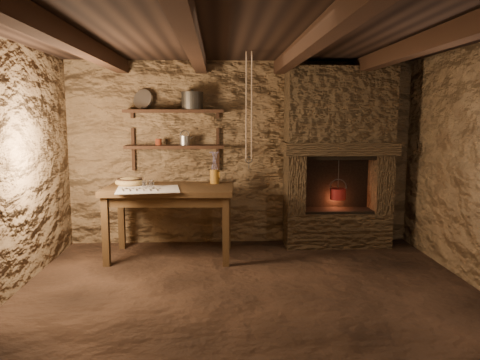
{
  "coord_description": "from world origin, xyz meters",
  "views": [
    {
      "loc": [
        -0.29,
        -4.17,
        1.69
      ],
      "look_at": [
        -0.06,
        0.9,
        0.99
      ],
      "focal_mm": 35.0,
      "sensor_mm": 36.0,
      "label": 1
    }
  ],
  "objects_px": {
    "red_pot": "(338,193)",
    "stoneware_jug": "(215,170)",
    "work_table": "(170,219)",
    "iron_stockpot": "(192,102)",
    "wooden_bowl": "(130,182)"
  },
  "relations": [
    {
      "from": "red_pot",
      "to": "stoneware_jug",
      "type": "bearing_deg",
      "value": -174.77
    },
    {
      "from": "stoneware_jug",
      "to": "red_pot",
      "type": "height_order",
      "value": "stoneware_jug"
    },
    {
      "from": "work_table",
      "to": "stoneware_jug",
      "type": "bearing_deg",
      "value": 25.83
    },
    {
      "from": "iron_stockpot",
      "to": "red_pot",
      "type": "relative_size",
      "value": 0.5
    },
    {
      "from": "work_table",
      "to": "wooden_bowl",
      "type": "distance_m",
      "value": 0.66
    },
    {
      "from": "work_table",
      "to": "wooden_bowl",
      "type": "height_order",
      "value": "wooden_bowl"
    },
    {
      "from": "work_table",
      "to": "red_pot",
      "type": "relative_size",
      "value": 2.85
    },
    {
      "from": "iron_stockpot",
      "to": "stoneware_jug",
      "type": "bearing_deg",
      "value": -43.27
    },
    {
      "from": "stoneware_jug",
      "to": "iron_stockpot",
      "type": "distance_m",
      "value": 0.92
    },
    {
      "from": "stoneware_jug",
      "to": "red_pot",
      "type": "relative_size",
      "value": 0.75
    },
    {
      "from": "stoneware_jug",
      "to": "iron_stockpot",
      "type": "xyz_separation_m",
      "value": [
        -0.28,
        0.27,
        0.84
      ]
    },
    {
      "from": "work_table",
      "to": "red_pot",
      "type": "height_order",
      "value": "red_pot"
    },
    {
      "from": "red_pot",
      "to": "wooden_bowl",
      "type": "bearing_deg",
      "value": -174.05
    },
    {
      "from": "wooden_bowl",
      "to": "red_pot",
      "type": "height_order",
      "value": "red_pot"
    },
    {
      "from": "iron_stockpot",
      "to": "red_pot",
      "type": "height_order",
      "value": "iron_stockpot"
    }
  ]
}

